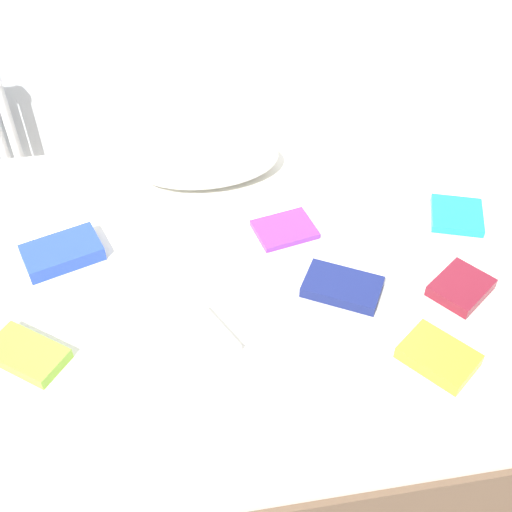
% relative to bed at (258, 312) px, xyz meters
% --- Properties ---
extents(ground_plane, '(8.00, 8.00, 0.00)m').
position_rel_bed_xyz_m(ground_plane, '(0.00, 0.00, -0.25)').
color(ground_plane, '#9E998E').
extents(bed, '(2.00, 1.50, 0.50)m').
position_rel_bed_xyz_m(bed, '(0.00, 0.00, 0.00)').
color(bed, brown).
rests_on(bed, ground).
extents(pillow, '(0.55, 0.32, 0.14)m').
position_rel_bed_xyz_m(pillow, '(-0.12, 0.50, 0.32)').
color(pillow, white).
rests_on(pillow, bed).
extents(textbook_teal, '(0.23, 0.23, 0.03)m').
position_rel_bed_xyz_m(textbook_teal, '(0.73, 0.10, 0.27)').
color(textbook_teal, teal).
rests_on(textbook_teal, bed).
extents(textbook_white, '(0.26, 0.26, 0.03)m').
position_rel_bed_xyz_m(textbook_white, '(-0.24, -0.32, 0.27)').
color(textbook_white, white).
rests_on(textbook_white, bed).
extents(textbook_navy, '(0.28, 0.24, 0.04)m').
position_rel_bed_xyz_m(textbook_navy, '(0.24, -0.17, 0.27)').
color(textbook_navy, navy).
rests_on(textbook_navy, bed).
extents(textbook_purple, '(0.23, 0.19, 0.02)m').
position_rel_bed_xyz_m(textbook_purple, '(0.11, 0.13, 0.26)').
color(textbook_purple, purple).
rests_on(textbook_purple, bed).
extents(textbook_blue, '(0.28, 0.22, 0.05)m').
position_rel_bed_xyz_m(textbook_blue, '(-0.64, 0.13, 0.28)').
color(textbook_blue, '#2847B7').
rests_on(textbook_blue, bed).
extents(textbook_lime, '(0.26, 0.24, 0.04)m').
position_rel_bed_xyz_m(textbook_lime, '(-0.72, -0.27, 0.27)').
color(textbook_lime, '#8CC638').
rests_on(textbook_lime, bed).
extents(textbook_maroon, '(0.23, 0.23, 0.04)m').
position_rel_bed_xyz_m(textbook_maroon, '(0.61, -0.24, 0.27)').
color(textbook_maroon, maroon).
rests_on(textbook_maroon, bed).
extents(textbook_yellow, '(0.24, 0.25, 0.04)m').
position_rel_bed_xyz_m(textbook_yellow, '(0.44, -0.48, 0.27)').
color(textbook_yellow, yellow).
rests_on(textbook_yellow, bed).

